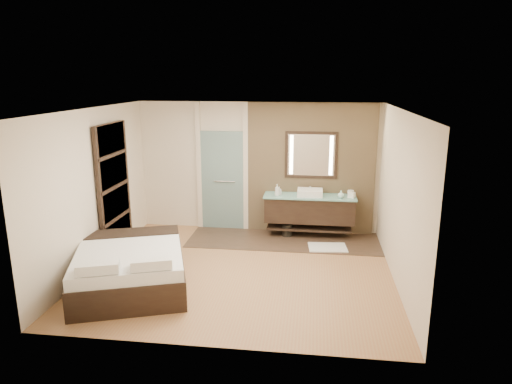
# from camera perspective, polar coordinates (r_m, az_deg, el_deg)

# --- Properties ---
(floor) EXTENTS (5.00, 5.00, 0.00)m
(floor) POSITION_cam_1_polar(r_m,az_deg,el_deg) (7.82, -1.85, -9.87)
(floor) COLOR #9F6642
(floor) RESTS_ON ground
(tile_strip) EXTENTS (3.80, 1.30, 0.01)m
(tile_strip) POSITION_cam_1_polar(r_m,az_deg,el_deg) (9.23, 3.45, -5.99)
(tile_strip) COLOR #372C1E
(tile_strip) RESTS_ON floor
(stone_wall) EXTENTS (2.60, 0.08, 2.70)m
(stone_wall) POSITION_cam_1_polar(r_m,az_deg,el_deg) (9.44, 6.86, 2.87)
(stone_wall) COLOR tan
(stone_wall) RESTS_ON floor
(vanity) EXTENTS (1.85, 0.55, 0.88)m
(vanity) POSITION_cam_1_polar(r_m,az_deg,el_deg) (9.34, 6.70, -2.12)
(vanity) COLOR black
(vanity) RESTS_ON stone_wall
(mirror_unit) EXTENTS (1.06, 0.04, 0.96)m
(mirror_unit) POSITION_cam_1_polar(r_m,az_deg,el_deg) (9.33, 6.91, 4.61)
(mirror_unit) COLOR black
(mirror_unit) RESTS_ON stone_wall
(frosted_door) EXTENTS (1.10, 0.12, 2.70)m
(frosted_door) POSITION_cam_1_polar(r_m,az_deg,el_deg) (9.66, -4.21, 1.95)
(frosted_door) COLOR #A3CECC
(frosted_door) RESTS_ON floor
(shoji_partition) EXTENTS (0.06, 1.20, 2.40)m
(shoji_partition) POSITION_cam_1_polar(r_m,az_deg,el_deg) (8.67, -17.29, 0.36)
(shoji_partition) COLOR black
(shoji_partition) RESTS_ON floor
(bed) EXTENTS (2.18, 2.43, 0.77)m
(bed) POSITION_cam_1_polar(r_m,az_deg,el_deg) (7.42, -15.44, -9.07)
(bed) COLOR black
(bed) RESTS_ON floor
(bath_mat) EXTENTS (0.76, 0.56, 0.02)m
(bath_mat) POSITION_cam_1_polar(r_m,az_deg,el_deg) (8.90, 8.93, -6.85)
(bath_mat) COLOR silver
(bath_mat) RESTS_ON floor
(waste_bin) EXTENTS (0.22, 0.22, 0.26)m
(waste_bin) POSITION_cam_1_polar(r_m,az_deg,el_deg) (9.42, 3.90, -4.77)
(waste_bin) COLOR black
(waste_bin) RESTS_ON floor
(tissue_box) EXTENTS (0.16, 0.16, 0.10)m
(tissue_box) POSITION_cam_1_polar(r_m,az_deg,el_deg) (9.21, 11.86, -0.39)
(tissue_box) COLOR white
(tissue_box) RESTS_ON vanity
(soap_bottle_a) EXTENTS (0.11, 0.12, 0.23)m
(soap_bottle_a) POSITION_cam_1_polar(r_m,az_deg,el_deg) (9.18, 2.66, 0.27)
(soap_bottle_a) COLOR silver
(soap_bottle_a) RESTS_ON vanity
(soap_bottle_b) EXTENTS (0.09, 0.09, 0.16)m
(soap_bottle_b) POSITION_cam_1_polar(r_m,az_deg,el_deg) (9.26, 2.94, 0.17)
(soap_bottle_b) COLOR #B2B2B2
(soap_bottle_b) RESTS_ON vanity
(soap_bottle_c) EXTENTS (0.15, 0.15, 0.16)m
(soap_bottle_c) POSITION_cam_1_polar(r_m,az_deg,el_deg) (9.14, 10.56, -0.27)
(soap_bottle_c) COLOR silver
(soap_bottle_c) RESTS_ON vanity
(cup) EXTENTS (0.14, 0.14, 0.11)m
(cup) POSITION_cam_1_polar(r_m,az_deg,el_deg) (9.39, 11.75, -0.10)
(cup) COLOR white
(cup) RESTS_ON vanity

